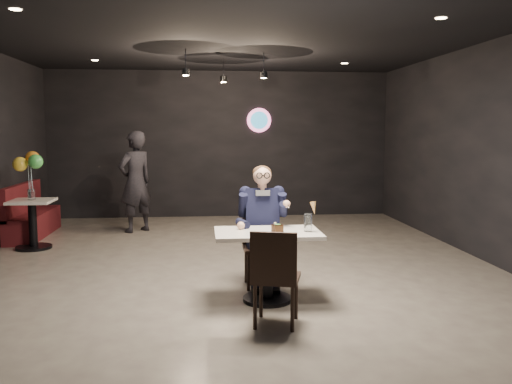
{
  "coord_description": "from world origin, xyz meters",
  "views": [
    {
      "loc": [
        -0.35,
        -6.76,
        1.81
      ],
      "look_at": [
        0.24,
        -0.62,
        1.1
      ],
      "focal_mm": 38.0,
      "sensor_mm": 36.0,
      "label": 1
    }
  ],
  "objects": [
    {
      "name": "dessert_plate",
      "position": [
        0.33,
        -1.32,
        0.76
      ],
      "size": [
        0.2,
        0.2,
        0.01
      ],
      "primitive_type": "cylinder",
      "color": "white",
      "rests_on": "main_table"
    },
    {
      "name": "wall_sign",
      "position": [
        0.8,
        4.47,
        2.0
      ],
      "size": [
        0.5,
        0.06,
        0.5
      ],
      "primitive_type": null,
      "color": "pink",
      "rests_on": "floor"
    },
    {
      "name": "balloon_vase",
      "position": [
        -2.95,
        1.65,
        0.83
      ],
      "size": [
        0.11,
        0.11,
        0.16
      ],
      "primitive_type": "cylinder",
      "color": "silver",
      "rests_on": "side_table"
    },
    {
      "name": "side_table",
      "position": [
        -2.95,
        1.65,
        0.38
      ],
      "size": [
        0.61,
        0.61,
        0.77
      ],
      "primitive_type": "cube",
      "color": "white",
      "rests_on": "floor"
    },
    {
      "name": "seated_man",
      "position": [
        0.31,
        -0.67,
        0.72
      ],
      "size": [
        0.6,
        0.8,
        1.44
      ],
      "primitive_type": "cube",
      "color": "black",
      "rests_on": "floor"
    },
    {
      "name": "chair_near",
      "position": [
        0.31,
        -1.91,
        0.46
      ],
      "size": [
        0.53,
        0.55,
        0.92
      ],
      "primitive_type": "cube",
      "rotation": [
        0.0,
        0.0,
        -0.27
      ],
      "color": "black",
      "rests_on": "floor"
    },
    {
      "name": "wafer_cone",
      "position": [
        0.78,
        -1.29,
        1.0
      ],
      "size": [
        0.08,
        0.08,
        0.13
      ],
      "primitive_type": "cone",
      "rotation": [
        0.0,
        0.0,
        0.26
      ],
      "color": "tan",
      "rests_on": "sundae_glass"
    },
    {
      "name": "main_table",
      "position": [
        0.31,
        -1.22,
        0.38
      ],
      "size": [
        1.1,
        0.7,
        0.75
      ],
      "primitive_type": "cube",
      "color": "white",
      "rests_on": "floor"
    },
    {
      "name": "balloon_bunch",
      "position": [
        -2.95,
        1.65,
        1.23
      ],
      "size": [
        0.39,
        0.39,
        0.65
      ],
      "primitive_type": "cube",
      "color": "yellow",
      "rests_on": "balloon_vase"
    },
    {
      "name": "mint_leaf",
      "position": [
        0.4,
        -1.33,
        0.84
      ],
      "size": [
        0.06,
        0.04,
        0.01
      ],
      "primitive_type": "ellipsoid",
      "color": "#297D34",
      "rests_on": "cake_slice"
    },
    {
      "name": "booth_bench",
      "position": [
        -3.25,
        2.65,
        0.45
      ],
      "size": [
        0.45,
        1.8,
        0.9
      ],
      "primitive_type": "cube",
      "color": "#4A0F12",
      "rests_on": "floor"
    },
    {
      "name": "sundae_glass",
      "position": [
        0.72,
        -1.27,
        0.84
      ],
      "size": [
        0.08,
        0.08,
        0.19
      ],
      "primitive_type": "cylinder",
      "color": "silver",
      "rests_on": "main_table"
    },
    {
      "name": "cake_slice",
      "position": [
        0.4,
        -1.33,
        0.8
      ],
      "size": [
        0.12,
        0.11,
        0.07
      ],
      "primitive_type": "cube",
      "rotation": [
        0.0,
        0.0,
        0.35
      ],
      "color": "black",
      "rests_on": "dessert_plate"
    },
    {
      "name": "floor",
      "position": [
        0.0,
        0.0,
        0.0
      ],
      "size": [
        9.0,
        9.0,
        0.0
      ],
      "primitive_type": "plane",
      "color": "gray",
      "rests_on": "ground"
    },
    {
      "name": "chair_far",
      "position": [
        0.31,
        -0.67,
        0.46
      ],
      "size": [
        0.42,
        0.46,
        0.92
      ],
      "primitive_type": "cube",
      "color": "black",
      "rests_on": "floor"
    },
    {
      "name": "pendant_lights",
      "position": [
        0.0,
        2.0,
        2.88
      ],
      "size": [
        1.4,
        1.2,
        0.36
      ],
      "primitive_type": "cube",
      "color": "black",
      "rests_on": "floor"
    },
    {
      "name": "passerby",
      "position": [
        -1.55,
        2.9,
        0.89
      ],
      "size": [
        0.77,
        0.75,
        1.79
      ],
      "primitive_type": "imported",
      "rotation": [
        0.0,
        0.0,
        3.86
      ],
      "color": "black",
      "rests_on": "floor"
    }
  ]
}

